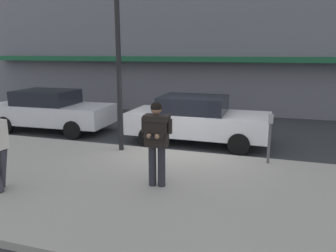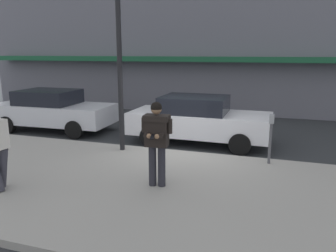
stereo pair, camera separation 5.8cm
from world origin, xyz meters
The scene contains 8 objects.
ground_plane centered at (0.00, 0.00, 0.00)m, with size 80.00×80.00×0.00m, color #2B2D30.
sidewalk centered at (1.00, -2.85, 0.07)m, with size 32.00×5.30×0.14m, color #99968E.
curb_paint_line centered at (1.00, 0.05, 0.00)m, with size 28.00×0.12×0.01m, color silver.
parked_sedan_near centered at (-5.46, 1.26, 0.79)m, with size 4.55×2.03×1.54m.
parked_sedan_mid centered at (0.17, 1.22, 0.79)m, with size 4.51×1.95×1.54m.
man_texting_on_phone centered at (0.20, -2.83, 1.25)m, with size 0.65×0.61×1.81m.
street_lamp_post centered at (-1.67, -0.65, 3.14)m, with size 0.36×0.36×4.88m.
parking_meter centered at (2.43, -0.60, 0.97)m, with size 0.12×0.18×1.27m.
Camera 1 is at (2.37, -8.98, 2.92)m, focal length 35.00 mm.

